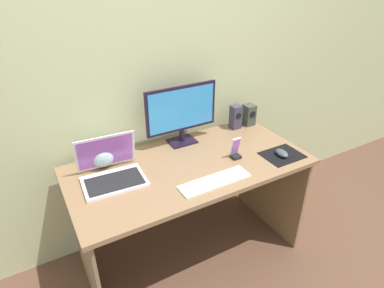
{
  "coord_description": "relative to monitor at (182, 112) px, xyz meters",
  "views": [
    {
      "loc": [
        -0.81,
        -1.46,
        1.83
      ],
      "look_at": [
        0.0,
        -0.02,
        0.91
      ],
      "focal_mm": 30.4,
      "sensor_mm": 36.0,
      "label": 1
    }
  ],
  "objects": [
    {
      "name": "phone_in_dock",
      "position": [
        0.2,
        -0.34,
        -0.17
      ],
      "size": [
        0.06,
        0.06,
        0.14
      ],
      "color": "black",
      "rests_on": "desk"
    },
    {
      "name": "ground_plane",
      "position": [
        -0.09,
        -0.27,
        -0.98
      ],
      "size": [
        8.0,
        8.0,
        0.0
      ],
      "primitive_type": "plane",
      "color": "brown"
    },
    {
      "name": "mousepad",
      "position": [
        0.47,
        -0.47,
        -0.22
      ],
      "size": [
        0.25,
        0.2,
        0.0
      ],
      "primitive_type": "cube",
      "color": "black",
      "rests_on": "desk"
    },
    {
      "name": "keyboard_external",
      "position": [
        -0.06,
        -0.5,
        -0.22
      ],
      "size": [
        0.42,
        0.12,
        0.01
      ],
      "primitive_type": "cube",
      "rotation": [
        0.0,
        0.0,
        0.01
      ],
      "color": "white",
      "rests_on": "desk"
    },
    {
      "name": "monitor",
      "position": [
        0.0,
        0.0,
        0.0
      ],
      "size": [
        0.5,
        0.14,
        0.4
      ],
      "color": "black",
      "rests_on": "desk"
    },
    {
      "name": "speaker_near_monitor",
      "position": [
        0.44,
        0.0,
        -0.13
      ],
      "size": [
        0.07,
        0.07,
        0.17
      ],
      "color": "#3A364C",
      "rests_on": "desk"
    },
    {
      "name": "desk",
      "position": [
        -0.09,
        -0.27,
        -0.38
      ],
      "size": [
        1.46,
        0.72,
        0.76
      ],
      "color": "#896649",
      "rests_on": "ground_plane"
    },
    {
      "name": "wall_back",
      "position": [
        -0.09,
        0.16,
        0.27
      ],
      "size": [
        6.0,
        0.04,
        2.5
      ],
      "primitive_type": "cube",
      "color": "#B7BD8F",
      "rests_on": "ground_plane"
    },
    {
      "name": "fishbowl",
      "position": [
        -0.55,
        -0.02,
        -0.14
      ],
      "size": [
        0.18,
        0.18,
        0.18
      ],
      "primitive_type": "sphere",
      "color": "silver",
      "rests_on": "desk"
    },
    {
      "name": "mouse",
      "position": [
        0.46,
        -0.47,
        -0.2
      ],
      "size": [
        0.07,
        0.11,
        0.04
      ],
      "primitive_type": "ellipsoid",
      "rotation": [
        0.0,
        0.0,
        -0.1
      ],
      "color": "#404752",
      "rests_on": "mousepad"
    },
    {
      "name": "speaker_right",
      "position": [
        0.57,
        0.0,
        -0.14
      ],
      "size": [
        0.08,
        0.09,
        0.16
      ],
      "color": "#3A4238",
      "rests_on": "desk"
    },
    {
      "name": "laptop",
      "position": [
        -0.55,
        -0.19,
        -0.17
      ],
      "size": [
        0.36,
        0.31,
        0.24
      ],
      "color": "white",
      "rests_on": "desk"
    }
  ]
}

